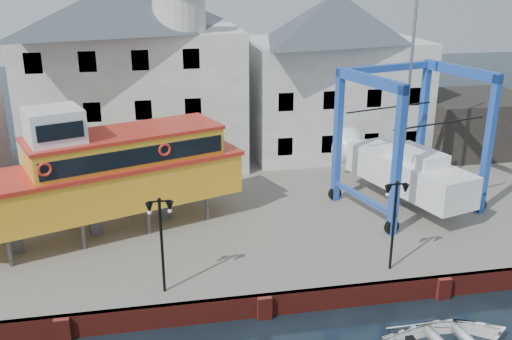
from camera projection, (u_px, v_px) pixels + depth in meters
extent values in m
plane|color=black|center=(264.00, 317.00, 23.71)|extent=(140.00, 140.00, 0.00)
cube|color=slate|center=(227.00, 205.00, 33.73)|extent=(44.00, 22.00, 1.00)
cube|color=maroon|center=(264.00, 305.00, 23.66)|extent=(44.00, 0.25, 1.00)
cube|color=maroon|center=(63.00, 329.00, 22.08)|extent=(0.60, 0.36, 1.00)
cube|color=maroon|center=(264.00, 307.00, 23.50)|extent=(0.60, 0.36, 1.00)
cube|color=maroon|center=(443.00, 288.00, 24.92)|extent=(0.60, 0.36, 1.00)
cube|color=#BBB9AF|center=(136.00, 98.00, 38.10)|extent=(14.00, 8.00, 9.00)
pyramid|color=#3A4148|center=(129.00, 3.00, 36.06)|extent=(14.00, 8.00, 3.20)
cube|color=black|center=(46.00, 163.00, 34.43)|extent=(1.00, 0.08, 1.20)
cube|color=black|center=(97.00, 160.00, 34.96)|extent=(1.00, 0.08, 1.20)
cube|color=black|center=(147.00, 157.00, 35.50)|extent=(1.00, 0.08, 1.20)
cube|color=black|center=(195.00, 154.00, 36.03)|extent=(1.00, 0.08, 1.20)
cube|color=black|center=(40.00, 115.00, 33.43)|extent=(1.00, 0.08, 1.20)
cube|color=black|center=(92.00, 112.00, 33.96)|extent=(1.00, 0.08, 1.20)
cube|color=black|center=(143.00, 110.00, 34.49)|extent=(1.00, 0.08, 1.20)
cube|color=black|center=(193.00, 108.00, 35.03)|extent=(1.00, 0.08, 1.20)
cube|color=black|center=(33.00, 63.00, 32.42)|extent=(1.00, 0.08, 1.20)
cube|color=black|center=(87.00, 62.00, 32.96)|extent=(1.00, 0.08, 1.20)
cube|color=black|center=(140.00, 60.00, 33.49)|extent=(1.00, 0.08, 1.20)
cube|color=black|center=(191.00, 59.00, 34.02)|extent=(1.00, 0.08, 1.20)
cylinder|color=#BBB9AF|center=(179.00, 12.00, 34.51)|extent=(3.20, 3.20, 2.40)
cube|color=#BBB9AF|center=(333.00, 96.00, 41.22)|extent=(12.00, 8.00, 8.00)
pyramid|color=#3A4148|center=(337.00, 16.00, 39.35)|extent=(12.00, 8.00, 3.20)
cube|color=black|center=(285.00, 147.00, 37.56)|extent=(1.00, 0.08, 1.20)
cube|color=black|center=(329.00, 144.00, 38.09)|extent=(1.00, 0.08, 1.20)
cube|color=black|center=(371.00, 142.00, 38.63)|extent=(1.00, 0.08, 1.20)
cube|color=black|center=(412.00, 139.00, 39.16)|extent=(1.00, 0.08, 1.20)
cube|color=black|center=(286.00, 102.00, 36.56)|extent=(1.00, 0.08, 1.20)
cube|color=black|center=(331.00, 100.00, 37.09)|extent=(1.00, 0.08, 1.20)
cube|color=black|center=(374.00, 98.00, 37.62)|extent=(1.00, 0.08, 1.20)
cube|color=black|center=(416.00, 96.00, 38.16)|extent=(1.00, 0.08, 1.20)
cube|color=black|center=(471.00, 123.00, 41.82)|extent=(8.00, 7.00, 4.00)
cylinder|color=black|center=(162.00, 248.00, 23.11)|extent=(0.12, 0.12, 4.00)
cube|color=black|center=(159.00, 201.00, 22.42)|extent=(0.90, 0.06, 0.06)
sphere|color=black|center=(159.00, 200.00, 22.40)|extent=(0.16, 0.16, 0.16)
cone|color=black|center=(149.00, 208.00, 22.44)|extent=(0.32, 0.32, 0.45)
sphere|color=white|center=(150.00, 213.00, 22.50)|extent=(0.18, 0.18, 0.18)
cone|color=black|center=(170.00, 207.00, 22.58)|extent=(0.32, 0.32, 0.45)
sphere|color=white|center=(170.00, 211.00, 22.64)|extent=(0.18, 0.18, 0.18)
cylinder|color=black|center=(393.00, 228.00, 24.89)|extent=(0.12, 0.12, 4.00)
cube|color=black|center=(397.00, 184.00, 24.20)|extent=(0.90, 0.06, 0.06)
sphere|color=black|center=(397.00, 183.00, 24.18)|extent=(0.16, 0.16, 0.16)
cone|color=black|center=(388.00, 191.00, 24.22)|extent=(0.32, 0.32, 0.45)
sphere|color=white|center=(387.00, 195.00, 24.28)|extent=(0.18, 0.18, 0.18)
cone|color=black|center=(405.00, 189.00, 24.36)|extent=(0.32, 0.32, 0.45)
sphere|color=white|center=(405.00, 193.00, 24.42)|extent=(0.18, 0.18, 0.18)
cylinder|color=#59595E|center=(10.00, 252.00, 25.53)|extent=(0.26, 0.26, 1.41)
cylinder|color=#59595E|center=(1.00, 230.00, 27.66)|extent=(0.26, 0.26, 1.41)
cylinder|color=#59595E|center=(83.00, 235.00, 27.12)|extent=(0.26, 0.26, 1.41)
cylinder|color=#59595E|center=(70.00, 216.00, 29.24)|extent=(0.26, 0.26, 1.41)
cylinder|color=#59595E|center=(149.00, 221.00, 28.70)|extent=(0.26, 0.26, 1.41)
cylinder|color=#59595E|center=(131.00, 203.00, 30.82)|extent=(0.26, 0.26, 1.41)
cylinder|color=#59595E|center=(207.00, 207.00, 30.28)|extent=(0.26, 0.26, 1.41)
cylinder|color=#59595E|center=(187.00, 192.00, 32.40)|extent=(0.26, 0.26, 1.41)
cube|color=#59595E|center=(16.00, 238.00, 26.82)|extent=(0.69, 0.63, 1.41)
cube|color=#59595E|center=(95.00, 221.00, 28.63)|extent=(0.69, 0.63, 1.41)
cube|color=#59595E|center=(165.00, 206.00, 30.44)|extent=(0.69, 0.63, 1.41)
cube|color=yellow|center=(110.00, 186.00, 28.50)|extent=(13.54, 7.82, 2.06)
cube|color=red|center=(108.00, 164.00, 28.13)|extent=(13.86, 8.06, 0.21)
cube|color=yellow|center=(126.00, 149.00, 28.36)|extent=(9.89, 6.19, 1.50)
cube|color=black|center=(137.00, 157.00, 27.03)|extent=(8.47, 3.12, 0.84)
cube|color=black|center=(116.00, 140.00, 29.66)|extent=(8.47, 3.12, 0.84)
cube|color=red|center=(124.00, 133.00, 28.08)|extent=(10.10, 6.34, 0.17)
cube|color=white|center=(54.00, 127.00, 26.24)|extent=(3.12, 3.12, 1.70)
cube|color=black|center=(60.00, 131.00, 25.21)|extent=(1.94, 0.75, 0.75)
torus|color=red|center=(45.00, 169.00, 24.91)|extent=(0.66, 0.35, 0.66)
torus|color=red|center=(165.00, 150.00, 27.62)|extent=(0.66, 0.35, 0.66)
cube|color=#1E42B6|center=(397.00, 163.00, 27.60)|extent=(0.47, 0.47, 7.61)
cylinder|color=black|center=(392.00, 227.00, 28.75)|extent=(0.81, 0.47, 0.76)
cube|color=#1E42B6|center=(338.00, 137.00, 31.85)|extent=(0.47, 0.47, 7.61)
cylinder|color=black|center=(335.00, 194.00, 33.00)|extent=(0.81, 0.47, 0.76)
cube|color=#1E42B6|center=(488.00, 146.00, 30.21)|extent=(0.47, 0.47, 7.61)
cylinder|color=black|center=(480.00, 205.00, 31.35)|extent=(0.81, 0.47, 0.76)
cube|color=#1E42B6|center=(422.00, 124.00, 34.46)|extent=(0.47, 0.47, 7.61)
cylinder|color=black|center=(417.00, 177.00, 35.61)|extent=(0.81, 0.47, 0.76)
cube|color=#1E42B6|center=(370.00, 80.00, 28.52)|extent=(1.85, 5.33, 0.53)
cube|color=#1E42B6|center=(362.00, 197.00, 30.64)|extent=(1.74, 5.30, 0.23)
cube|color=#1E42B6|center=(461.00, 71.00, 31.12)|extent=(1.85, 5.33, 0.53)
cube|color=#1E42B6|center=(448.00, 179.00, 33.24)|extent=(1.74, 5.30, 0.23)
cube|color=#1E42B6|center=(386.00, 68.00, 31.95)|extent=(6.38, 2.15, 0.38)
cube|color=white|center=(408.00, 173.00, 31.65)|extent=(4.64, 8.53, 1.74)
cone|color=white|center=(356.00, 150.00, 35.72)|extent=(2.88, 2.36, 2.50)
cube|color=#59595E|center=(406.00, 194.00, 32.07)|extent=(0.79, 1.95, 0.76)
cube|color=white|center=(417.00, 155.00, 30.79)|extent=(2.57, 3.61, 0.65)
cylinder|color=#99999E|center=(413.00, 47.00, 29.81)|extent=(0.20, 0.20, 11.96)
cube|color=black|center=(440.00, 123.00, 28.89)|extent=(5.73, 1.74, 0.05)
cube|color=black|center=(390.00, 107.00, 32.18)|extent=(5.73, 1.74, 0.05)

